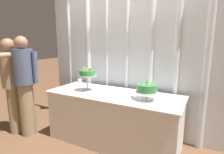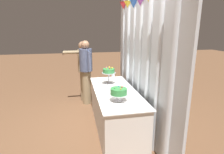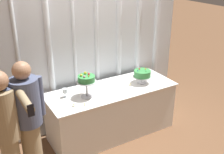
{
  "view_description": "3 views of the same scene",
  "coord_description": "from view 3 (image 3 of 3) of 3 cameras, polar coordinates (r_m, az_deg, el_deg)",
  "views": [
    {
      "loc": [
        1.21,
        -2.2,
        1.56
      ],
      "look_at": [
        -0.03,
        0.12,
        1.04
      ],
      "focal_mm": 28.83,
      "sensor_mm": 36.0,
      "label": 1
    },
    {
      "loc": [
        3.27,
        -0.61,
        1.94
      ],
      "look_at": [
        0.09,
        0.02,
        1.08
      ],
      "focal_mm": 29.77,
      "sensor_mm": 36.0,
      "label": 2
    },
    {
      "loc": [
        -1.93,
        -3.2,
        2.66
      ],
      "look_at": [
        -0.01,
        0.08,
        1.0
      ],
      "focal_mm": 44.33,
      "sensor_mm": 36.0,
      "label": 3
    }
  ],
  "objects": [
    {
      "name": "cake_display_nearright",
      "position": [
        4.41,
        6.26,
        0.61
      ],
      "size": [
        0.3,
        0.3,
        0.24
      ],
      "color": "silver",
      "rests_on": "cake_table"
    },
    {
      "name": "tealight_far_left",
      "position": [
        3.81,
        -7.89,
        -5.81
      ],
      "size": [
        0.05,
        0.05,
        0.03
      ],
      "color": "beige",
      "rests_on": "cake_table"
    },
    {
      "name": "cake_table",
      "position": [
        4.44,
        -0.05,
        -7.05
      ],
      "size": [
        2.03,
        0.77,
        0.79
      ],
      "color": "white",
      "rests_on": "ground_plane"
    },
    {
      "name": "ground_plane",
      "position": [
        4.58,
        0.6,
        -11.88
      ],
      "size": [
        24.0,
        24.0,
        0.0
      ],
      "primitive_type": "plane",
      "color": "brown"
    },
    {
      "name": "guest_girl_blue_dress",
      "position": [
        3.29,
        -20.86,
        -10.21
      ],
      "size": [
        0.45,
        0.66,
        1.61
      ],
      "color": "#9E8966",
      "rests_on": "ground_plane"
    },
    {
      "name": "guest_man_dark_suit",
      "position": [
        3.38,
        -16.82,
        -8.78
      ],
      "size": [
        0.46,
        0.42,
        1.65
      ],
      "color": "#9E8966",
      "rests_on": "ground_plane"
    },
    {
      "name": "tealight_near_left",
      "position": [
        3.82,
        -5.64,
        -5.65
      ],
      "size": [
        0.04,
        0.04,
        0.03
      ],
      "color": "beige",
      "rests_on": "cake_table"
    },
    {
      "name": "wine_glass",
      "position": [
        4.03,
        -9.68,
        -2.87
      ],
      "size": [
        0.07,
        0.07,
        0.13
      ],
      "color": "silver",
      "rests_on": "cake_table"
    },
    {
      "name": "tealight_near_right",
      "position": [
        4.37,
        3.73,
        -1.56
      ],
      "size": [
        0.04,
        0.04,
        0.04
      ],
      "color": "beige",
      "rests_on": "cake_table"
    },
    {
      "name": "draped_curtain",
      "position": [
        4.44,
        -2.75,
        8.08
      ],
      "size": [
        3.12,
        0.17,
        2.83
      ],
      "color": "silver",
      "rests_on": "ground_plane"
    },
    {
      "name": "cake_display_nearleft",
      "position": [
        3.92,
        -5.3,
        -0.65
      ],
      "size": [
        0.29,
        0.29,
        0.37
      ],
      "color": "#B2B2B7",
      "rests_on": "cake_table"
    }
  ]
}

